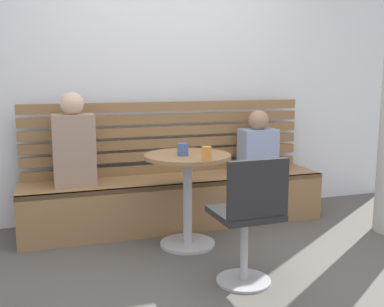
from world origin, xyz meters
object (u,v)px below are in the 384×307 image
Objects in this scene: person_adult at (74,144)px; person_child_left at (258,145)px; cup_mug_blue at (183,149)px; cafe_table at (188,182)px; white_chair at (249,217)px; booth_bench at (176,201)px; cup_tumbler_orange at (207,153)px.

person_adult is 1.32× the size of person_child_left.
cup_mug_blue is (-0.92, -0.57, 0.09)m from person_child_left.
cafe_table is at bearing 36.46° from cup_mug_blue.
cafe_table is at bearing -148.57° from person_child_left.
cup_mug_blue is at bearing 104.27° from white_chair.
person_adult is (-0.97, 1.33, 0.32)m from white_chair.
person_adult reaches higher than cafe_table.
cafe_table is 7.79× the size of cup_mug_blue.
person_adult is at bearing 148.01° from cafe_table.
cafe_table is (-0.05, -0.51, 0.30)m from booth_bench.
person_child_left is 1.09m from cup_mug_blue.
person_adult is at bearing 137.84° from cup_tumbler_orange.
cafe_table is at bearing 100.32° from white_chair.
cup_tumbler_orange is at bearing -89.82° from booth_bench.
person_child_left is at bearing 31.43° from cafe_table.
white_chair is (0.09, -1.32, 0.24)m from booth_bench.
booth_bench is 0.95m from person_child_left.
booth_bench is 3.65× the size of cafe_table.
cup_tumbler_orange is at bearing -42.16° from person_adult.
person_adult reaches higher than person_child_left.
white_chair reaches higher than cup_tumbler_orange.
cup_mug_blue is 0.95× the size of cup_tumbler_orange.
white_chair is at bearing -80.23° from cup_tumbler_orange.
booth_bench is 1.35m from white_chair.
cup_mug_blue reaches higher than booth_bench.
cafe_table is 1.26× the size of person_child_left.
cup_tumbler_orange is (0.11, -0.24, 0.00)m from cup_mug_blue.
white_chair is at bearing -79.68° from cafe_table.
white_chair is 8.50× the size of cup_tumbler_orange.
person_adult reaches higher than booth_bench.
person_child_left reaches higher than cup_tumbler_orange.
person_child_left is (0.82, 0.02, 0.47)m from booth_bench.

